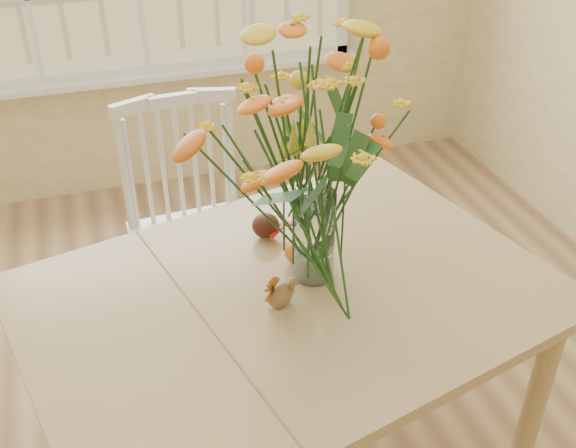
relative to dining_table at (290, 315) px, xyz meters
name	(u,v)px	position (x,y,z in m)	size (l,w,h in m)	color
dining_table	(290,315)	(0.00, 0.00, 0.00)	(1.70, 1.40, 0.80)	tan
windsor_chair	(190,216)	(-0.16, 0.84, -0.13)	(0.51, 0.49, 1.03)	white
flower_vase	(316,150)	(0.09, 0.06, 0.51)	(0.58, 0.58, 0.69)	white
pumpkin	(300,252)	(0.07, 0.12, 0.13)	(0.10, 0.10, 0.07)	#CC4E18
turkey_figurine	(280,295)	(-0.05, -0.06, 0.14)	(0.11, 0.10, 0.11)	#CCB78C
dark_gourd	(266,227)	(0.01, 0.29, 0.13)	(0.13, 0.09, 0.08)	#38160F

